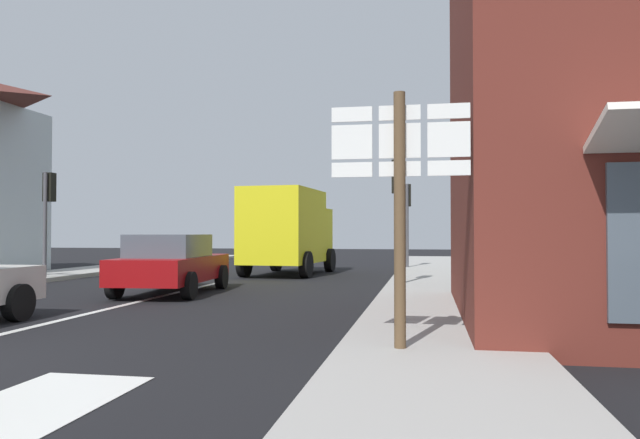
% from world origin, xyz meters
% --- Properties ---
extents(ground_plane, '(80.00, 80.00, 0.00)m').
position_xyz_m(ground_plane, '(0.00, 10.00, 0.00)').
color(ground_plane, black).
extents(sidewalk_right, '(2.45, 44.00, 0.14)m').
position_xyz_m(sidewalk_right, '(6.35, 8.00, 0.07)').
color(sidewalk_right, '#9E9B96').
rests_on(sidewalk_right, ground).
extents(lane_centre_stripe, '(0.16, 12.00, 0.01)m').
position_xyz_m(lane_centre_stripe, '(0.00, 6.00, 0.01)').
color(lane_centre_stripe, silver).
rests_on(lane_centre_stripe, ground).
extents(lane_turn_arrow, '(1.20, 2.20, 0.01)m').
position_xyz_m(lane_turn_arrow, '(2.82, -1.00, 0.01)').
color(lane_turn_arrow, silver).
rests_on(lane_turn_arrow, ground).
extents(sedan_far, '(2.20, 4.31, 1.47)m').
position_xyz_m(sedan_far, '(-0.04, 8.24, 0.76)').
color(sedan_far, maroon).
rests_on(sedan_far, ground).
extents(delivery_truck, '(2.79, 5.15, 3.05)m').
position_xyz_m(delivery_truck, '(1.25, 15.36, 1.65)').
color(delivery_truck, yellow).
rests_on(delivery_truck, ground).
extents(route_sign_post, '(1.66, 0.14, 3.20)m').
position_xyz_m(route_sign_post, '(5.89, 1.48, 2.00)').
color(route_sign_post, brown).
rests_on(route_sign_post, ground).
extents(traffic_light_near_left, '(0.30, 0.49, 3.39)m').
position_xyz_m(traffic_light_near_left, '(-5.43, 11.10, 2.51)').
color(traffic_light_near_left, '#47474C').
rests_on(traffic_light_near_left, ground).
extents(traffic_light_near_right, '(0.30, 0.49, 3.48)m').
position_xyz_m(traffic_light_near_right, '(5.43, 10.48, 2.58)').
color(traffic_light_near_right, '#47474C').
rests_on(traffic_light_near_right, ground).
extents(traffic_light_far_right, '(0.30, 0.49, 3.49)m').
position_xyz_m(traffic_light_far_right, '(5.43, 18.68, 2.58)').
color(traffic_light_far_right, '#47474C').
rests_on(traffic_light_far_right, ground).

